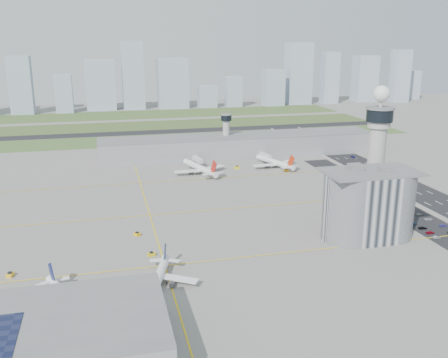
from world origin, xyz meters
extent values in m
plane|color=gray|center=(0.00, 0.00, 0.00)|extent=(1000.00, 1000.00, 0.00)
cube|color=#3C5528|center=(-20.00, 225.00, 0.04)|extent=(480.00, 50.00, 0.08)
cube|color=#3E5427|center=(-20.00, 300.00, 0.04)|extent=(480.00, 60.00, 0.08)
cube|color=#3D5327|center=(-20.00, 380.00, 0.04)|extent=(480.00, 70.00, 0.08)
cube|color=black|center=(-20.00, 262.00, 0.06)|extent=(480.00, 22.00, 0.10)
cube|color=#9E9E99|center=(101.00, 0.00, 0.60)|extent=(0.60, 500.00, 1.20)
cube|color=black|center=(90.00, -10.00, 0.04)|extent=(18.00, 260.00, 0.08)
cube|color=black|center=(88.00, -22.00, 0.05)|extent=(20.00, 44.00, 0.10)
cube|color=yellow|center=(-40.00, -30.00, 0.01)|extent=(260.00, 0.60, 0.01)
cube|color=yellow|center=(-40.00, 30.00, 0.01)|extent=(260.00, 0.60, 0.01)
cube|color=yellow|center=(-40.00, 90.00, 0.01)|extent=(260.00, 0.60, 0.01)
cube|color=yellow|center=(-40.00, 30.00, 0.01)|extent=(0.60, 260.00, 0.01)
cylinder|color=#ADAAA5|center=(72.00, 8.00, 24.00)|extent=(8.40, 8.40, 48.00)
cylinder|color=#ADAAA5|center=(72.00, 8.00, 46.00)|extent=(11.00, 11.00, 4.00)
cylinder|color=black|center=(72.00, 8.00, 50.00)|extent=(13.00, 13.00, 6.00)
cylinder|color=slate|center=(72.00, 8.00, 53.50)|extent=(14.00, 14.00, 1.00)
cylinder|color=#ADAAA5|center=(72.00, 8.00, 56.00)|extent=(1.60, 1.60, 5.00)
sphere|color=white|center=(72.00, 8.00, 60.50)|extent=(8.00, 8.00, 8.00)
cylinder|color=#ADAAA5|center=(30.00, 150.00, 14.00)|extent=(5.00, 5.00, 28.00)
cylinder|color=black|center=(30.00, 150.00, 29.00)|extent=(8.00, 8.00, 4.00)
cylinder|color=slate|center=(30.00, 150.00, 31.50)|extent=(8.60, 8.60, 0.80)
cube|color=#B2B2B7|center=(52.00, -22.00, 15.00)|extent=(18.00, 24.00, 30.00)
cylinder|color=#B2B2B7|center=(43.00, -22.00, 15.00)|extent=(24.00, 24.00, 30.00)
cylinder|color=#B2B2B7|center=(61.00, -22.00, 15.00)|extent=(24.00, 24.00, 30.00)
cube|color=slate|center=(52.00, -22.00, 30.40)|extent=(42.00, 24.00, 0.80)
cube|color=slate|center=(46.00, -19.00, 32.00)|extent=(6.00, 5.00, 3.00)
cube|color=slate|center=(57.00, -24.00, 31.70)|extent=(5.00, 4.00, 2.40)
cube|color=gray|center=(40.00, 148.00, 7.50)|extent=(210.00, 32.00, 15.00)
cube|color=slate|center=(40.00, 148.00, 15.40)|extent=(210.00, 32.00, 0.80)
cube|color=gray|center=(-88.00, -82.00, 6.00)|extent=(84.00, 42.00, 12.00)
cube|color=slate|center=(-88.00, -82.00, 12.40)|extent=(84.00, 42.00, 0.80)
imported|color=gray|center=(81.81, -31.30, 0.58)|extent=(3.56, 1.33, 1.16)
imported|color=maroon|center=(82.59, -25.59, 0.55)|extent=(4.09, 2.10, 1.11)
imported|color=black|center=(82.71, -19.88, 0.62)|extent=(4.37, 2.03, 1.24)
imported|color=navy|center=(81.99, -13.75, 0.55)|extent=(3.25, 1.31, 1.11)
imported|color=silver|center=(82.38, -3.52, 0.64)|extent=(3.90, 1.36, 1.29)
imported|color=navy|center=(94.02, -19.47, 0.59)|extent=(3.69, 1.66, 1.17)
imported|color=silver|center=(92.65, -10.14, 0.59)|extent=(4.32, 2.14, 1.18)
imported|color=gray|center=(92.56, -3.15, 0.56)|extent=(3.88, 1.68, 1.11)
imported|color=black|center=(115.21, 40.51, 0.63)|extent=(1.46, 3.88, 1.27)
imported|color=navy|center=(121.19, 120.64, 0.65)|extent=(2.19, 4.70, 1.30)
imported|color=gray|center=(107.87, 179.02, 0.59)|extent=(1.72, 3.57, 1.17)
cube|color=#9EADC1|center=(-150.11, 419.66, 33.44)|extent=(25.49, 20.39, 66.89)
cube|color=#9EADC1|center=(-102.68, 417.90, 22.60)|extent=(20.04, 16.03, 45.20)
cube|color=#9EADC1|center=(-59.44, 436.89, 30.61)|extent=(35.76, 28.61, 61.22)
cube|color=#9EADC1|center=(-19.42, 431.56, 41.69)|extent=(26.33, 21.06, 83.39)
cube|color=#9EADC1|center=(30.27, 432.32, 31.06)|extent=(36.96, 29.57, 62.11)
cube|color=#9EADC1|center=(73.27, 423.68, 13.87)|extent=(23.01, 18.41, 27.75)
cube|color=#9EADC1|center=(108.28, 423.34, 19.48)|extent=(20.22, 16.18, 38.97)
cube|color=#9EADC1|center=(162.17, 421.29, 23.44)|extent=(26.14, 20.92, 46.89)
cube|color=#9EADC1|center=(201.27, 433.27, 40.60)|extent=(32.26, 25.81, 81.20)
cube|color=#9EADC1|center=(244.74, 426.38, 34.37)|extent=(21.59, 17.28, 68.75)
cube|color=#9EADC1|center=(302.83, 435.54, 31.70)|extent=(30.25, 24.20, 63.40)
cube|color=#9EADC1|center=(345.49, 415.96, 35.78)|extent=(23.04, 18.43, 71.56)
cube|color=#9EADC1|center=(382.05, 443.29, 20.53)|extent=(22.64, 18.11, 41.06)
camera|label=1|loc=(-60.30, -210.09, 86.38)|focal=40.00mm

